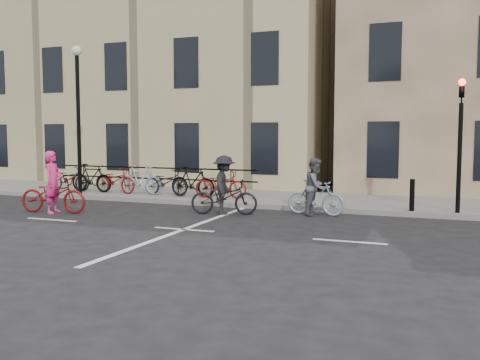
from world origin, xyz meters
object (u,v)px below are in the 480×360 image
(cyclist_grey, at_px, (316,192))
(cyclist_dark, at_px, (224,191))
(cyclist_pink, at_px, (53,192))
(lamp_post, at_px, (78,101))
(traffic_light, at_px, (460,129))

(cyclist_grey, bearing_deg, cyclist_dark, 114.52)
(cyclist_grey, relative_size, cyclist_dark, 0.86)
(cyclist_dark, bearing_deg, cyclist_pink, 92.32)
(cyclist_pink, bearing_deg, lamp_post, 16.75)
(traffic_light, xyz_separation_m, cyclist_grey, (-3.77, -0.91, -1.79))
(cyclist_grey, bearing_deg, lamp_post, 90.05)
(traffic_light, relative_size, cyclist_pink, 1.83)
(traffic_light, bearing_deg, cyclist_grey, -166.49)
(cyclist_grey, distance_m, cyclist_dark, 2.62)
(cyclist_dark, bearing_deg, lamp_post, 58.77)
(lamp_post, bearing_deg, cyclist_dark, -15.50)
(lamp_post, bearing_deg, cyclist_grey, -6.17)
(traffic_light, height_order, cyclist_pink, traffic_light)
(cyclist_dark, bearing_deg, traffic_light, -90.29)
(lamp_post, relative_size, cyclist_grey, 3.05)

